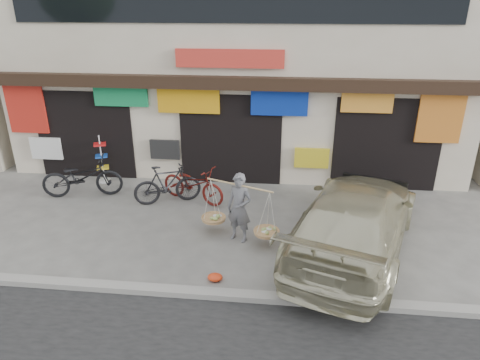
# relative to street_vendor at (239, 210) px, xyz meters

# --- Properties ---
(ground) EXTENTS (70.00, 70.00, 0.00)m
(ground) POSITION_rel_street_vendor_xyz_m (-0.62, -0.13, -0.76)
(ground) COLOR slate
(ground) RESTS_ON ground
(kerb) EXTENTS (70.00, 0.25, 0.12)m
(kerb) POSITION_rel_street_vendor_xyz_m (-0.62, -2.13, -0.70)
(kerb) COLOR gray
(kerb) RESTS_ON ground
(shophouse_block) EXTENTS (14.00, 6.32, 7.00)m
(shophouse_block) POSITION_rel_street_vendor_xyz_m (-0.62, 6.28, 2.69)
(shophouse_block) COLOR beige
(shophouse_block) RESTS_ON ground
(street_vendor) EXTENTS (1.85, 1.07, 1.65)m
(street_vendor) POSITION_rel_street_vendor_xyz_m (0.00, 0.00, 0.00)
(street_vendor) COLOR slate
(street_vendor) RESTS_ON ground
(bike_0) EXTENTS (2.33, 1.26, 1.16)m
(bike_0) POSITION_rel_street_vendor_xyz_m (-4.67, 1.92, -0.18)
(bike_0) COLOR black
(bike_0) RESTS_ON ground
(bike_1) EXTENTS (1.89, 1.16, 1.10)m
(bike_1) POSITION_rel_street_vendor_xyz_m (-2.16, 1.74, -0.21)
(bike_1) COLOR black
(bike_1) RESTS_ON ground
(bike_2) EXTENTS (2.07, 1.39, 1.03)m
(bike_2) POSITION_rel_street_vendor_xyz_m (-1.49, 1.93, -0.25)
(bike_2) COLOR #5B140F
(bike_2) RESTS_ON ground
(suv) EXTENTS (3.91, 5.89, 1.59)m
(suv) POSITION_rel_street_vendor_xyz_m (2.57, -0.17, 0.03)
(suv) COLOR beige
(suv) RESTS_ON ground
(display_rack) EXTENTS (0.46, 0.46, 1.48)m
(display_rack) POSITION_rel_street_vendor_xyz_m (-4.52, 2.99, -0.17)
(display_rack) COLOR silver
(display_rack) RESTS_ON ground
(red_bag) EXTENTS (0.31, 0.25, 0.14)m
(red_bag) POSITION_rel_street_vendor_xyz_m (-0.31, -1.63, -0.69)
(red_bag) COLOR red
(red_bag) RESTS_ON ground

